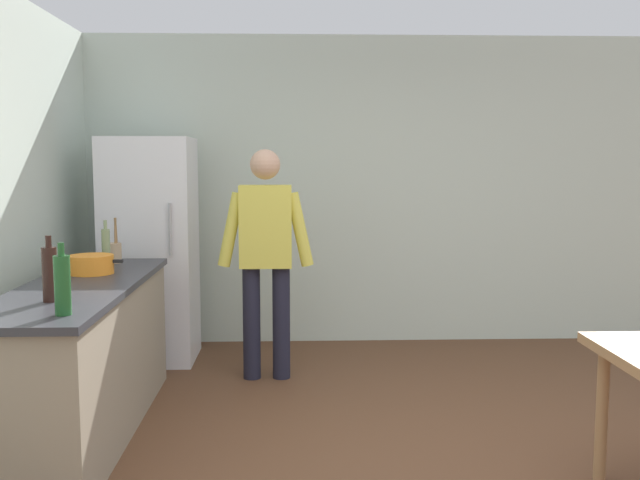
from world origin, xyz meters
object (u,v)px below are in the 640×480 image
at_px(refrigerator, 151,250).
at_px(bottle_wine_dark, 50,273).
at_px(cooking_pot, 91,264).
at_px(bottle_vinegar_tall, 106,248).
at_px(person, 266,248).
at_px(utensil_jar, 114,252).
at_px(bottle_wine_green, 62,284).

height_order(refrigerator, bottle_wine_dark, refrigerator).
distance_m(cooking_pot, bottle_wine_dark, 0.91).
relative_size(cooking_pot, bottle_vinegar_tall, 1.25).
xyz_separation_m(cooking_pot, bottle_vinegar_tall, (0.03, 0.27, 0.08)).
height_order(person, utensil_jar, person).
xyz_separation_m(person, utensil_jar, (-1.06, -0.17, 0.00)).
xyz_separation_m(cooking_pot, utensil_jar, (0.02, 0.48, 0.02)).
bearing_deg(cooking_pot, person, 31.19).
xyz_separation_m(bottle_wine_green, bottle_wine_dark, (-0.17, 0.33, 0.00)).
bearing_deg(cooking_pot, utensil_jar, 87.25).
xyz_separation_m(person, bottle_wine_dark, (-1.04, -1.56, 0.07)).
xyz_separation_m(utensil_jar, bottle_vinegar_tall, (0.00, -0.22, 0.06)).
bearing_deg(utensil_jar, bottle_vinegar_tall, -89.00).
bearing_deg(cooking_pot, refrigerator, 83.61).
height_order(bottle_vinegar_tall, bottle_wine_dark, bottle_wine_dark).
bearing_deg(bottle_wine_dark, cooking_pot, 92.85).
bearing_deg(person, bottle_vinegar_tall, -159.76).
bearing_deg(bottle_wine_dark, bottle_vinegar_tall, 90.89).
height_order(refrigerator, bottle_vinegar_tall, refrigerator).
bearing_deg(bottle_wine_green, cooking_pot, 99.75).
height_order(refrigerator, person, refrigerator).
bearing_deg(utensil_jar, cooking_pot, -92.75).
bearing_deg(bottle_wine_dark, bottle_wine_green, -62.85).
bearing_deg(bottle_vinegar_tall, bottle_wine_green, -82.97).
distance_m(bottle_vinegar_tall, bottle_wine_dark, 1.17).
relative_size(cooking_pot, bottle_wine_green, 1.18).
relative_size(utensil_jar, bottle_wine_green, 0.94).
distance_m(bottle_vinegar_tall, bottle_wine_green, 1.51).
bearing_deg(person, bottle_wine_green, -114.82).
xyz_separation_m(utensil_jar, bottle_wine_green, (0.19, -1.72, 0.07)).
distance_m(person, utensil_jar, 1.08).
bearing_deg(bottle_wine_green, bottle_vinegar_tall, 97.03).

